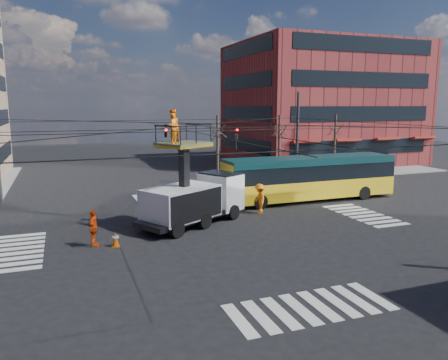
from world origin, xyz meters
TOP-DOWN VIEW (x-y plane):
  - ground at (0.00, 0.00)m, footprint 120.00×120.00m
  - sidewalk_ne at (21.00, 21.00)m, footprint 18.00×18.00m
  - crosswalks at (0.00, 0.00)m, footprint 22.40×22.40m
  - building_ne at (21.98, 23.98)m, footprint 20.06×16.06m
  - overhead_network at (-0.07, 0.40)m, footprint 24.24×24.24m
  - tree_a at (5.00, 13.50)m, footprint 2.00×2.00m
  - tree_b at (11.00, 13.50)m, footprint 2.00×2.00m
  - tree_c at (17.00, 13.50)m, footprint 2.00×2.00m
  - utility_truck at (-0.65, 1.75)m, footprint 7.20×5.52m
  - city_bus at (9.05, 4.89)m, footprint 13.02×2.72m
  - traffic_cone at (-5.49, -0.94)m, footprint 0.36×0.36m
  - worker_ground at (-6.48, -0.53)m, footprint 0.75×1.15m
  - flagger at (3.98, 2.62)m, footprint 0.82×1.31m

SIDE VIEW (x-z plane):
  - ground at x=0.00m, z-range 0.00..0.00m
  - crosswalks at x=0.00m, z-range 0.00..0.02m
  - sidewalk_ne at x=21.00m, z-range 0.00..0.12m
  - traffic_cone at x=-5.49m, z-range 0.00..0.73m
  - worker_ground at x=-6.48m, z-range 0.00..1.83m
  - flagger at x=3.98m, z-range 0.00..1.93m
  - city_bus at x=9.05m, z-range 0.13..3.33m
  - utility_truck at x=-0.65m, z-range -1.21..5.46m
  - overhead_network at x=-0.07m, z-range 0.29..8.29m
  - tree_a at x=5.00m, z-range 1.63..7.63m
  - tree_b at x=11.00m, z-range 1.63..7.63m
  - tree_c at x=17.00m, z-range 1.63..7.63m
  - building_ne at x=21.98m, z-range 0.00..14.00m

